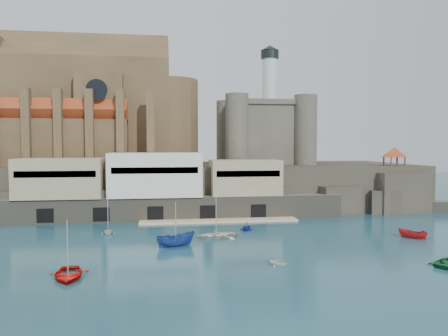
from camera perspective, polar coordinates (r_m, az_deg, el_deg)
ground at (r=65.95m, az=-0.33°, el=-9.71°), size 300.00×300.00×0.00m
promontory at (r=103.91m, az=-3.38°, el=-2.31°), size 100.00×36.00×10.00m
quay at (r=87.24m, az=-9.06°, el=-2.60°), size 70.00×12.00×13.05m
church at (r=106.99m, az=-16.51°, el=6.95°), size 47.00×25.93×30.51m
castle_keep at (r=107.79m, az=5.20°, el=5.00°), size 21.20×21.20×29.30m
rock_outcrop at (r=103.49m, az=21.31°, el=-3.03°), size 14.50×10.50×8.70m
pavilion at (r=103.11m, az=21.36°, el=1.80°), size 6.40×6.40×5.40m
boat_0 at (r=52.12m, az=-19.70°, el=-13.34°), size 4.65×1.87×6.33m
boat_1 at (r=54.46m, az=6.98°, el=-12.48°), size 2.73×2.68×2.75m
boat_2 at (r=64.08m, az=-6.31°, el=-10.11°), size 2.87×2.83×5.87m
boat_4 at (r=74.38m, az=-14.90°, el=-8.36°), size 2.75×1.75×3.11m
boat_5 at (r=75.08m, az=23.39°, el=-8.40°), size 2.39×2.39×4.42m
boat_6 at (r=69.44m, az=-1.04°, el=-9.07°), size 2.46×4.82×6.48m
boat_7 at (r=75.34m, az=2.94°, el=-8.11°), size 3.23×2.86×3.19m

